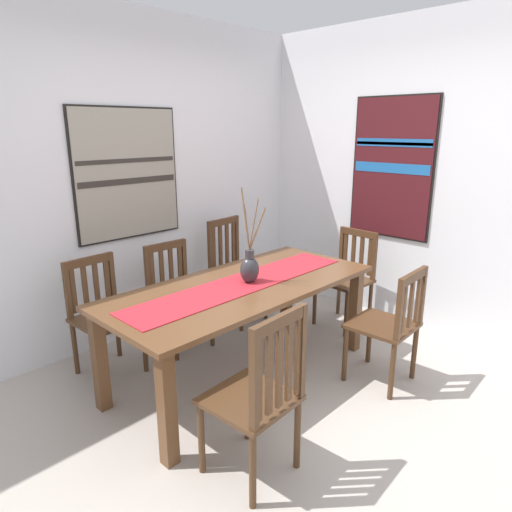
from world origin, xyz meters
The scene contains 14 objects.
ground_plane centered at (0.00, 0.00, -0.01)m, with size 6.40×6.40×0.03m, color #B2A89E.
wall_back centered at (0.00, 1.86, 1.35)m, with size 6.40×0.12×2.70m, color silver.
wall_side centered at (1.86, 0.00, 1.35)m, with size 0.12×6.40×2.70m, color silver.
dining_table centered at (0.04, 0.60, 0.62)m, with size 2.01×0.89×0.72m.
table_runner centered at (0.04, 0.60, 0.72)m, with size 1.85×0.36×0.01m, color #B7232D.
centerpiece_vase centered at (0.09, 0.58, 0.83)m, with size 0.16×0.18×0.67m.
chair_0 centered at (0.72, 1.42, 0.49)m, with size 0.45×0.45×0.96m.
chair_1 centered at (-0.61, -0.18, 0.49)m, with size 0.44×0.44×0.95m.
chair_2 centered at (0.69, -0.21, 0.45)m, with size 0.44×0.44×0.87m.
chair_3 centered at (1.36, 0.58, 0.46)m, with size 0.45×0.45×0.88m.
chair_4 centered at (0.02, 1.37, 0.46)m, with size 0.44×0.44×0.86m.
chair_5 centered at (-0.62, 1.40, 0.46)m, with size 0.44×0.44×0.87m.
painting_on_back_wall centered at (-0.10, 1.79, 1.41)m, with size 0.94×0.05×1.06m.
painting_on_side_wall centered at (1.79, 0.45, 1.42)m, with size 0.05×0.79×1.26m.
Camera 1 is at (-2.06, -1.55, 1.78)m, focal length 31.69 mm.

